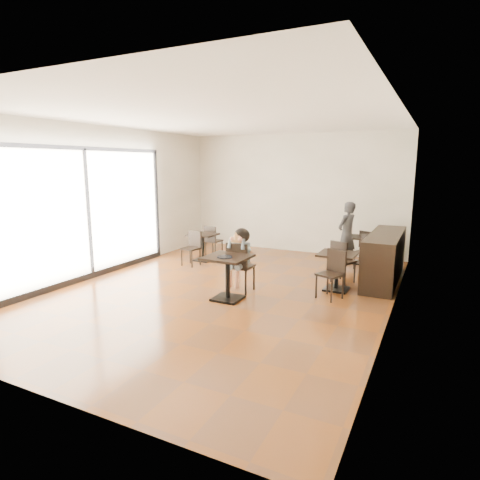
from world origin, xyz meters
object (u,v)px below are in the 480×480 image
Objects in this scene: adult_patron at (347,234)px; chair_back_a at (369,247)px; child_table at (228,278)px; child at (241,260)px; child_chair at (241,267)px; chair_back_b at (364,252)px; cafe_table_back at (362,250)px; cafe_table_left at (203,247)px; cafe_table_mid at (337,272)px; chair_left_b at (191,249)px; chair_mid_a at (343,262)px; chair_left_a at (214,241)px; chair_mid_b at (330,275)px.

adult_patron is 1.90× the size of chair_back_a.
child_table is 3.76m from adult_patron.
child_table is 0.59m from child.
child_chair is 1.20× the size of chair_back_b.
child_chair is 3.65m from cafe_table_back.
adult_patron is 3.52m from cafe_table_left.
chair_back_b is (0.46, -0.25, -0.36)m from adult_patron.
cafe_table_back is at bearing 88.38° from cafe_table_mid.
cafe_table_mid is at bearing 0.33° from chair_left_b.
chair_left_b is at bearing 147.57° from child.
cafe_table_left is 0.85× the size of chair_back_b.
child is at bearing 63.75° from chair_mid_a.
child reaches higher than child_table.
child_chair is 1.20× the size of chair_back_a.
chair_mid_a is (1.62, 1.97, 0.04)m from child_table.
cafe_table_mid is 3.85m from chair_left_a.
chair_left_b is (-3.30, -1.70, -0.35)m from adult_patron.
cafe_table_left is at bearing -158.25° from cafe_table_back.
cafe_table_mid reaches higher than cafe_table_left.
child_table is 0.91× the size of chair_mid_a.
child reaches higher than chair_back_a.
chair_back_a reaches higher than child_table.
chair_back_a is (0.20, 2.54, 0.04)m from cafe_table_mid.
chair_back_a is at bearing 108.79° from chair_mid_b.
child_table is at bearing 130.21° from chair_left_a.
chair_mid_b is at bearing -90.00° from cafe_table_mid.
cafe_table_mid is at bearing 41.23° from child_table.
chair_left_b is 1.02× the size of chair_back_a.
child_table is 1.17× the size of cafe_table_left.
child is 1.66m from chair_mid_b.
cafe_table_mid reaches higher than cafe_table_back.
child is 3.25m from chair_back_b.
child_table is 0.98× the size of chair_left_b.
chair_mid_b is (0.00, -1.10, 0.00)m from chair_mid_a.
chair_left_a is (0.00, 0.55, 0.07)m from cafe_table_left.
cafe_table_mid is at bearing 30.00° from adult_patron.
chair_left_b is (-3.63, -2.00, 0.08)m from cafe_table_back.
cafe_table_mid is at bearing 112.52° from chair_mid_b.
cafe_table_left is at bearing 46.15° from chair_back_a.
child reaches higher than cafe_table_back.
chair_mid_a is 3.68m from chair_left_a.
chair_mid_b is at bearing 109.11° from chair_back_a.
adult_patron is 2.24× the size of cafe_table_left.
cafe_table_back is (0.33, 0.30, -0.43)m from adult_patron.
chair_left_a is at bearing -50.22° from child_chair.
cafe_table_back is (0.07, 2.37, -0.03)m from cafe_table_mid.
chair_back_b is at bearing 83.67° from cafe_table_mid.
child is 3.24m from adult_patron.
cafe_table_mid is at bearing -14.46° from cafe_table_left.
child_chair is at bearing -151.80° from cafe_table_mid.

